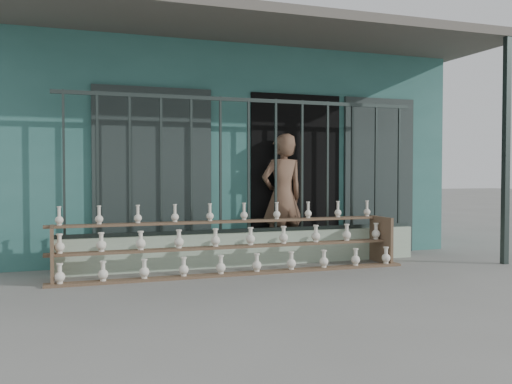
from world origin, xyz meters
name	(u,v)px	position (x,y,z in m)	size (l,w,h in m)	color
ground	(285,283)	(0.00, 0.00, 0.00)	(60.00, 60.00, 0.00)	slate
workshop_building	(197,152)	(0.00, 4.23, 1.62)	(7.40, 6.60, 3.21)	#326A63
parapet_wall	(249,249)	(0.00, 1.30, 0.23)	(5.00, 0.20, 0.45)	#B0C9AC
security_fence	(249,165)	(0.00, 1.30, 1.35)	(5.00, 0.04, 1.80)	#283330
shelf_rack	(233,244)	(-0.34, 0.89, 0.36)	(4.50, 0.68, 0.85)	brown
elderly_woman	(282,197)	(0.62, 1.61, 0.90)	(0.66, 0.43, 1.80)	brown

